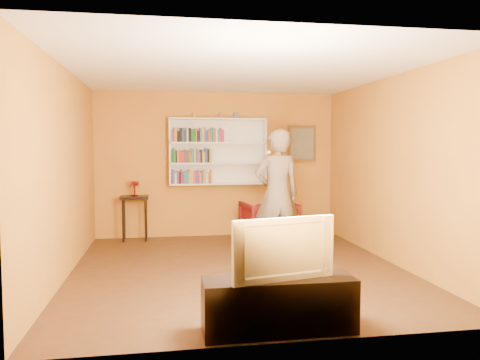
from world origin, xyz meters
The scene contains 16 objects.
room_shell centered at (0.00, 0.00, 1.02)m, with size 5.30×5.80×2.88m.
bookshelf centered at (0.00, 2.41, 1.59)m, with size 1.80×0.29×1.23m.
books_row_lower centered at (-0.48, 2.30, 1.13)m, with size 0.74×0.19×0.26m.
books_row_middle centered at (-0.49, 2.30, 1.51)m, with size 0.73×0.18×0.26m.
books_row_upper centered at (-0.38, 2.30, 1.89)m, with size 0.96×0.19×0.27m.
ornament_left centered at (-0.42, 2.35, 2.26)m, with size 0.07×0.07×0.09m, color #B58033.
ornament_centre centered at (0.06, 2.35, 2.26)m, with size 0.07×0.07×0.10m, color #A34736.
ornament_right centered at (0.34, 2.35, 2.27)m, with size 0.08×0.08×0.11m, color #435970.
framed_painting centered at (1.65, 2.46, 1.75)m, with size 0.55×0.05×0.70m.
console_table centered at (-1.52, 2.25, 0.67)m, with size 0.49×0.38×0.81m.
ruby_lustre centered at (-1.52, 2.25, 1.00)m, with size 0.17×0.16×0.27m.
armchair centered at (0.73, 1.29, 0.39)m, with size 0.83×0.86×0.78m, color #440408.
person centered at (0.69, 0.58, 0.97)m, with size 0.71×0.47×1.95m, color #695B4D.
game_remote centered at (0.47, 0.26, 1.61)m, with size 0.04×0.15×0.04m, color white.
tv_cabinet centered at (0.01, -2.25, 0.25)m, with size 1.39×0.42×0.50m, color black.
television centered at (0.01, -2.25, 0.78)m, with size 0.98×0.13×0.57m, color black.
Camera 1 is at (-1.02, -6.29, 1.68)m, focal length 35.00 mm.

